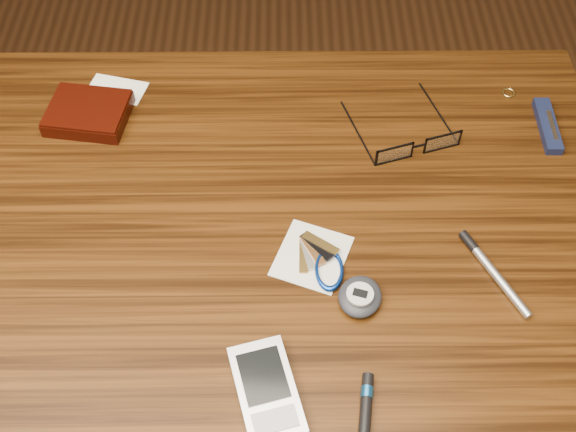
# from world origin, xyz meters

# --- Properties ---
(desk) EXTENTS (1.00, 0.70, 0.75)m
(desk) POSITION_xyz_m (0.00, 0.00, 0.65)
(desk) COLOR #351B08
(desk) RESTS_ON ground
(wallet_and_card) EXTENTS (0.14, 0.15, 0.02)m
(wallet_and_card) POSITION_xyz_m (-0.21, 0.21, 0.76)
(wallet_and_card) COLOR black
(wallet_and_card) RESTS_ON desk
(eyeglasses) EXTENTS (0.16, 0.16, 0.03)m
(eyeglasses) POSITION_xyz_m (0.24, 0.14, 0.76)
(eyeglasses) COLOR black
(eyeglasses) RESTS_ON desk
(gold_ring) EXTENTS (0.03, 0.03, 0.00)m
(gold_ring) POSITION_xyz_m (0.39, 0.25, 0.75)
(gold_ring) COLOR #E0D16E
(gold_ring) RESTS_ON desk
(pda_phone) EXTENTS (0.09, 0.12, 0.02)m
(pda_phone) POSITION_xyz_m (0.05, -0.21, 0.76)
(pda_phone) COLOR silver
(pda_phone) RESTS_ON desk
(pedometer) EXTENTS (0.06, 0.07, 0.02)m
(pedometer) POSITION_xyz_m (0.15, -0.09, 0.76)
(pedometer) COLOR black
(pedometer) RESTS_ON desk
(notepad_keys) EXTENTS (0.11, 0.11, 0.01)m
(notepad_keys) POSITION_xyz_m (0.11, -0.04, 0.75)
(notepad_keys) COLOR white
(notepad_keys) RESTS_ON desk
(pocket_knife) EXTENTS (0.02, 0.10, 0.01)m
(pocket_knife) POSITION_xyz_m (0.43, 0.18, 0.76)
(pocket_knife) COLOR #131E39
(pocket_knife) RESTS_ON desk
(silver_pen) EXTENTS (0.07, 0.12, 0.01)m
(silver_pen) POSITION_xyz_m (0.31, -0.05, 0.76)
(silver_pen) COLOR #B1B2B6
(silver_pen) RESTS_ON desk
(black_blue_pen) EXTENTS (0.03, 0.09, 0.01)m
(black_blue_pen) POSITION_xyz_m (0.15, -0.23, 0.76)
(black_blue_pen) COLOR black
(black_blue_pen) RESTS_ON desk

